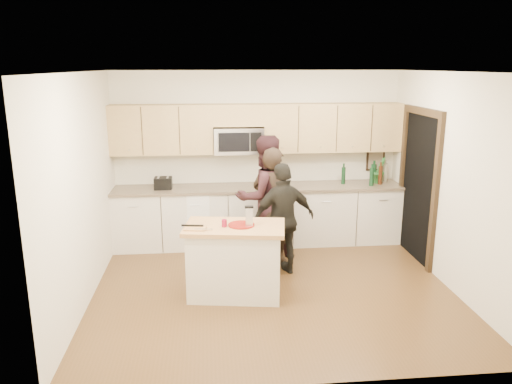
{
  "coord_description": "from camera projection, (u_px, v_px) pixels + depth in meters",
  "views": [
    {
      "loc": [
        -0.79,
        -5.83,
        2.78
      ],
      "look_at": [
        -0.18,
        0.35,
        1.19
      ],
      "focal_mm": 35.0,
      "sensor_mm": 36.0,
      "label": 1
    }
  ],
  "objects": [
    {
      "name": "woman_left",
      "position": [
        272.0,
        205.0,
        7.12
      ],
      "size": [
        0.73,
        0.66,
        1.67
      ],
      "primitive_type": "imported",
      "rotation": [
        0.0,
        0.0,
        2.59
      ],
      "color": "black",
      "rests_on": "ground"
    },
    {
      "name": "doorway",
      "position": [
        419.0,
        181.0,
        7.18
      ],
      "size": [
        0.06,
        1.25,
        2.2
      ],
      "color": "black",
      "rests_on": "ground"
    },
    {
      "name": "orchid",
      "position": [
        379.0,
        170.0,
        7.95
      ],
      "size": [
        0.29,
        0.29,
        0.42
      ],
      "primitive_type": "imported",
      "rotation": [
        0.0,
        0.0,
        0.83
      ],
      "color": "#2A6B2D",
      "rests_on": "back_cabinetry"
    },
    {
      "name": "framed_picture",
      "position": [
        375.0,
        159.0,
        8.17
      ],
      "size": [
        0.3,
        0.03,
        0.38
      ],
      "color": "black",
      "rests_on": "ground"
    },
    {
      "name": "island",
      "position": [
        235.0,
        260.0,
        6.11
      ],
      "size": [
        1.29,
        0.88,
        0.9
      ],
      "rotation": [
        0.0,
        0.0,
        -0.15
      ],
      "color": "beige",
      "rests_on": "ground"
    },
    {
      "name": "dish_towel",
      "position": [
        198.0,
        199.0,
        7.55
      ],
      "size": [
        0.34,
        0.6,
        0.48
      ],
      "color": "white",
      "rests_on": "ground"
    },
    {
      "name": "tongs",
      "position": [
        192.0,
        225.0,
        5.92
      ],
      "size": [
        0.26,
        0.07,
        0.02
      ],
      "primitive_type": "cube",
      "rotation": [
        0.0,
        0.0,
        -0.15
      ],
      "color": "black",
      "rests_on": "cutting_board"
    },
    {
      "name": "toaster",
      "position": [
        163.0,
        183.0,
        7.6
      ],
      "size": [
        0.26,
        0.23,
        0.18
      ],
      "color": "black",
      "rests_on": "back_cabinetry"
    },
    {
      "name": "red_plate",
      "position": [
        241.0,
        225.0,
        6.0
      ],
      "size": [
        0.32,
        0.32,
        0.02
      ],
      "primitive_type": "cylinder",
      "color": "maroon",
      "rests_on": "island"
    },
    {
      "name": "room_shell",
      "position": [
        274.0,
        155.0,
        5.96
      ],
      "size": [
        4.52,
        4.02,
        2.71
      ],
      "color": "beige",
      "rests_on": "ground"
    },
    {
      "name": "knife",
      "position": [
        203.0,
        229.0,
        5.81
      ],
      "size": [
        0.22,
        0.05,
        0.01
      ],
      "primitive_type": "cube",
      "rotation": [
        0.0,
        0.0,
        -0.15
      ],
      "color": "silver",
      "rests_on": "cutting_board"
    },
    {
      "name": "floor",
      "position": [
        273.0,
        288.0,
        6.39
      ],
      "size": [
        4.5,
        4.5,
        0.0
      ],
      "primitive_type": "plane",
      "color": "#52361C",
      "rests_on": "ground"
    },
    {
      "name": "drink_glass",
      "position": [
        224.0,
        223.0,
        5.95
      ],
      "size": [
        0.06,
        0.06,
        0.09
      ],
      "primitive_type": "cylinder",
      "color": "maroon",
      "rests_on": "island"
    },
    {
      "name": "cutting_board",
      "position": [
        195.0,
        228.0,
        5.87
      ],
      "size": [
        0.28,
        0.21,
        0.02
      ],
      "primitive_type": "cube",
      "rotation": [
        0.0,
        0.0,
        -0.15
      ],
      "color": "tan",
      "rests_on": "island"
    },
    {
      "name": "woman_center",
      "position": [
        264.0,
        197.0,
        7.24
      ],
      "size": [
        1.06,
        0.94,
        1.82
      ],
      "primitive_type": "imported",
      "rotation": [
        0.0,
        0.0,
        3.47
      ],
      "color": "black",
      "rests_on": "ground"
    },
    {
      "name": "bottle_cluster",
      "position": [
        373.0,
        173.0,
        7.93
      ],
      "size": [
        0.78,
        0.34,
        0.36
      ],
      "color": "black",
      "rests_on": "back_cabinetry"
    },
    {
      "name": "box_grater",
      "position": [
        249.0,
        216.0,
        5.93
      ],
      "size": [
        0.1,
        0.06,
        0.24
      ],
      "color": "silver",
      "rests_on": "red_plate"
    },
    {
      "name": "upper_cabinetry",
      "position": [
        260.0,
        127.0,
        7.7
      ],
      "size": [
        4.5,
        0.33,
        0.75
      ],
      "color": "tan",
      "rests_on": "ground"
    },
    {
      "name": "woman_right",
      "position": [
        283.0,
        219.0,
        6.68
      ],
      "size": [
        0.97,
        0.61,
        1.54
      ],
      "primitive_type": "imported",
      "rotation": [
        0.0,
        0.0,
        3.42
      ],
      "color": "black",
      "rests_on": "ground"
    },
    {
      "name": "back_cabinetry",
      "position": [
        259.0,
        215.0,
        7.9
      ],
      "size": [
        4.5,
        0.66,
        0.94
      ],
      "color": "beige",
      "rests_on": "ground"
    },
    {
      "name": "microwave",
      "position": [
        238.0,
        140.0,
        7.68
      ],
      "size": [
        0.76,
        0.41,
        0.4
      ],
      "color": "silver",
      "rests_on": "ground"
    }
  ]
}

